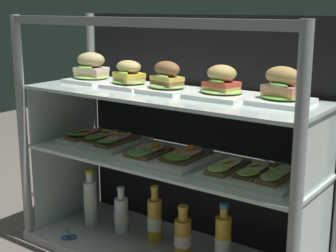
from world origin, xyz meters
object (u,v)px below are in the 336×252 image
object	(u,v)px
plated_roll_sandwich_left_of_center	(221,86)
plated_roll_sandwich_near_left_corner	(282,90)
juice_bottle_near_post	(90,201)
juice_bottle_front_middle	(183,236)
plated_roll_sandwich_center	(167,81)
juice_bottle_front_left_end	(223,241)
open_sandwich_tray_near_right_corner	(167,155)
open_sandwich_tray_mid_right	(103,138)
kitchen_scissors	(69,235)
plated_roll_sandwich_far_right	(129,77)
juice_bottle_front_right_end	(121,215)
juice_bottle_front_fourth	(155,219)
open_sandwich_tray_left_of_center	(253,172)
plated_roll_sandwich_mid_left	(91,70)

from	to	relation	value
plated_roll_sandwich_left_of_center	plated_roll_sandwich_near_left_corner	distance (m)	0.22
juice_bottle_near_post	juice_bottle_front_middle	bearing A→B (deg)	0.35
plated_roll_sandwich_center	juice_bottle_near_post	bearing A→B (deg)	-179.51
juice_bottle_front_left_end	plated_roll_sandwich_near_left_corner	bearing A→B (deg)	3.15
open_sandwich_tray_near_right_corner	plated_roll_sandwich_left_of_center	bearing A→B (deg)	15.82
open_sandwich_tray_mid_right	kitchen_scissors	size ratio (longest dim) A/B	1.77
plated_roll_sandwich_far_right	juice_bottle_front_right_end	bearing A→B (deg)	176.88
plated_roll_sandwich_center	open_sandwich_tray_mid_right	world-z (taller)	plated_roll_sandwich_center
juice_bottle_front_fourth	juice_bottle_front_left_end	xyz separation A→B (m)	(0.33, -0.01, 0.00)
open_sandwich_tray_mid_right	juice_bottle_front_right_end	size ratio (longest dim) A/B	1.56
plated_roll_sandwich_center	juice_bottle_front_left_end	distance (m)	0.64
juice_bottle_front_left_end	plated_roll_sandwich_center	bearing A→B (deg)	-173.47
plated_roll_sandwich_center	kitchen_scissors	xyz separation A→B (m)	(-0.41, -0.15, -0.68)
plated_roll_sandwich_left_of_center	open_sandwich_tray_left_of_center	distance (m)	0.32
open_sandwich_tray_near_right_corner	juice_bottle_near_post	size ratio (longest dim) A/B	1.27
open_sandwich_tray_left_of_center	kitchen_scissors	distance (m)	0.90
open_sandwich_tray_left_of_center	juice_bottle_near_post	size ratio (longest dim) A/B	1.27
plated_roll_sandwich_left_of_center	juice_bottle_front_fourth	world-z (taller)	plated_roll_sandwich_left_of_center
open_sandwich_tray_mid_right	juice_bottle_front_fourth	bearing A→B (deg)	6.84
juice_bottle_front_right_end	juice_bottle_front_fourth	size ratio (longest dim) A/B	0.86
open_sandwich_tray_mid_right	open_sandwich_tray_left_of_center	bearing A→B (deg)	-1.90
plated_roll_sandwich_far_right	open_sandwich_tray_mid_right	distance (m)	0.31
open_sandwich_tray_mid_right	open_sandwich_tray_near_right_corner	xyz separation A→B (m)	(0.36, -0.03, 0.00)
juice_bottle_front_right_end	juice_bottle_front_fourth	bearing A→B (deg)	7.75
plated_roll_sandwich_near_left_corner	juice_bottle_near_post	bearing A→B (deg)	-177.20
plated_roll_sandwich_center	juice_bottle_front_middle	bearing A→B (deg)	-0.42
plated_roll_sandwich_left_of_center	kitchen_scissors	xyz separation A→B (m)	(-0.63, -0.18, -0.68)
juice_bottle_near_post	open_sandwich_tray_near_right_corner	bearing A→B (deg)	-3.43
juice_bottle_front_middle	plated_roll_sandwich_center	bearing A→B (deg)	179.58
open_sandwich_tray_left_of_center	juice_bottle_front_middle	distance (m)	0.44
juice_bottle_front_right_end	kitchen_scissors	xyz separation A→B (m)	(-0.16, -0.16, -0.08)
juice_bottle_front_right_end	juice_bottle_front_fourth	xyz separation A→B (m)	(0.16, 0.02, 0.01)
open_sandwich_tray_left_of_center	plated_roll_sandwich_left_of_center	bearing A→B (deg)	163.93
open_sandwich_tray_mid_right	juice_bottle_front_middle	size ratio (longest dim) A/B	1.56
plated_roll_sandwich_left_of_center	juice_bottle_front_fourth	size ratio (longest dim) A/B	0.87
juice_bottle_front_fourth	plated_roll_sandwich_left_of_center	bearing A→B (deg)	-1.64
plated_roll_sandwich_near_left_corner	juice_bottle_front_right_end	world-z (taller)	plated_roll_sandwich_near_left_corner
plated_roll_sandwich_left_of_center	juice_bottle_front_right_end	distance (m)	0.76
juice_bottle_front_fourth	open_sandwich_tray_mid_right	bearing A→B (deg)	-173.16
juice_bottle_front_fourth	plated_roll_sandwich_center	bearing A→B (deg)	-21.40
open_sandwich_tray_mid_right	plated_roll_sandwich_left_of_center	bearing A→B (deg)	2.20
plated_roll_sandwich_mid_left	open_sandwich_tray_near_right_corner	xyz separation A→B (m)	(0.44, -0.06, -0.28)
juice_bottle_front_right_end	plated_roll_sandwich_center	bearing A→B (deg)	-2.77
open_sandwich_tray_left_of_center	kitchen_scissors	size ratio (longest dim) A/B	1.77
plated_roll_sandwich_near_left_corner	plated_roll_sandwich_left_of_center	bearing A→B (deg)	-176.70
open_sandwich_tray_mid_right	plated_roll_sandwich_mid_left	bearing A→B (deg)	163.87
open_sandwich_tray_left_of_center	juice_bottle_front_fourth	size ratio (longest dim) A/B	1.35
plated_roll_sandwich_left_of_center	juice_bottle_near_post	world-z (taller)	plated_roll_sandwich_left_of_center
open_sandwich_tray_near_right_corner	plated_roll_sandwich_center	bearing A→B (deg)	125.64
open_sandwich_tray_left_of_center	plated_roll_sandwich_near_left_corner	bearing A→B (deg)	42.23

